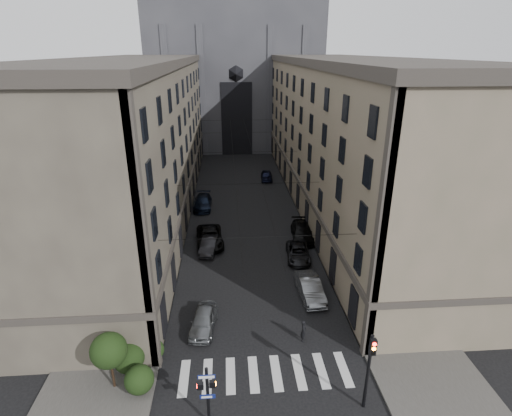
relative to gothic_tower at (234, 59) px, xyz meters
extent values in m
cube|color=#383533|center=(-10.50, -38.96, -17.72)|extent=(7.00, 80.00, 0.15)
cube|color=#383533|center=(10.50, -38.96, -17.72)|extent=(7.00, 80.00, 0.15)
cube|color=beige|center=(0.00, -69.96, -17.79)|extent=(11.00, 3.20, 0.01)
cube|color=#463F35|center=(-13.50, -38.96, -8.80)|extent=(13.00, 60.00, 18.00)
cube|color=#38332D|center=(-13.50, -38.96, 0.60)|extent=(13.60, 60.60, 0.90)
cube|color=#38332D|center=(-13.50, -38.96, -13.60)|extent=(13.40, 60.30, 0.50)
cube|color=brown|center=(13.50, -38.96, -8.80)|extent=(13.00, 60.00, 18.00)
cube|color=#38332D|center=(13.50, -38.96, 0.60)|extent=(13.60, 60.60, 0.90)
cube|color=#38332D|center=(13.50, -38.96, -13.60)|extent=(13.40, 60.30, 0.50)
cube|color=#2D2D33|center=(0.00, 0.04, -2.80)|extent=(34.00, 22.00, 30.00)
cube|color=black|center=(0.00, -11.01, -10.80)|extent=(6.00, 0.30, 14.00)
cylinder|color=black|center=(-3.50, -73.46, -15.80)|extent=(0.18, 0.18, 4.00)
cube|color=orange|center=(-3.22, -73.46, -14.90)|extent=(0.34, 0.24, 0.38)
cube|color=#FF0C07|center=(-3.88, -73.36, -15.10)|extent=(0.34, 0.24, 0.38)
cube|color=navy|center=(-3.50, -73.59, -14.25)|extent=(0.95, 0.05, 0.24)
cube|color=navy|center=(-3.50, -73.59, -15.65)|extent=(0.85, 0.05, 0.27)
cylinder|color=black|center=(5.60, -72.96, -15.20)|extent=(0.20, 0.20, 5.20)
cube|color=black|center=(5.60, -73.18, -13.20)|extent=(0.34, 0.30, 1.00)
cylinder|color=#FF0C07|center=(5.60, -73.34, -12.88)|extent=(0.22, 0.05, 0.22)
cylinder|color=orange|center=(5.60, -73.34, -13.20)|extent=(0.22, 0.05, 0.22)
cylinder|color=black|center=(5.60, -73.34, -13.52)|extent=(0.22, 0.05, 0.22)
sphere|color=black|center=(-7.80, -70.96, -16.75)|extent=(1.80, 1.80, 1.80)
sphere|color=black|center=(-8.80, -69.16, -16.65)|extent=(2.00, 2.00, 2.00)
sphere|color=black|center=(-7.40, -68.16, -16.95)|extent=(1.40, 1.40, 1.40)
cylinder|color=black|center=(-9.50, -70.46, -16.45)|extent=(0.16, 0.16, 2.40)
sphere|color=black|center=(-9.50, -70.46, -14.85)|extent=(2.20, 2.20, 2.20)
cylinder|color=black|center=(0.00, -64.96, -10.30)|extent=(14.00, 0.03, 0.03)
cylinder|color=black|center=(0.00, -52.96, -10.30)|extent=(14.00, 0.03, 0.03)
cylinder|color=black|center=(0.00, -39.96, -10.30)|extent=(14.00, 0.03, 0.03)
cylinder|color=black|center=(0.00, -26.96, -10.30)|extent=(14.00, 0.03, 0.03)
cylinder|color=black|center=(0.00, -14.96, -10.30)|extent=(14.00, 0.03, 0.03)
cylinder|color=black|center=(-1.30, -38.96, -10.70)|extent=(0.03, 60.00, 0.03)
cylinder|color=black|center=(1.30, -38.96, -10.70)|extent=(0.03, 60.00, 0.03)
imported|color=slate|center=(-4.20, -65.09, -17.05)|extent=(2.35, 4.61, 1.50)
imported|color=black|center=(-4.20, -52.51, -17.07)|extent=(2.15, 4.62, 1.47)
imported|color=black|center=(-4.20, -50.90, -16.97)|extent=(3.28, 6.18, 1.65)
imported|color=black|center=(-5.50, -40.17, -16.99)|extent=(2.31, 5.56, 1.61)
imported|color=slate|center=(4.65, -61.49, -16.98)|extent=(2.05, 5.09, 1.64)
imported|color=black|center=(4.80, -54.84, -17.12)|extent=(2.64, 5.06, 1.36)
imported|color=black|center=(6.03, -50.24, -17.00)|extent=(2.60, 5.66, 1.60)
imported|color=black|center=(4.20, -28.66, -17.05)|extent=(2.05, 4.52, 1.50)
imported|color=black|center=(3.08, -66.96, -16.94)|extent=(0.54, 0.70, 1.71)
camera|label=1|loc=(-2.08, -90.12, 1.95)|focal=28.00mm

